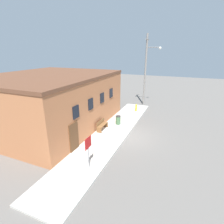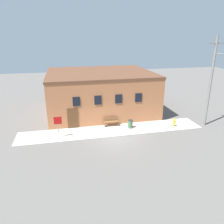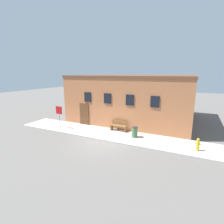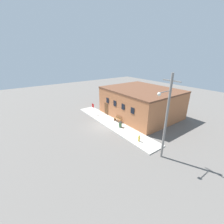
{
  "view_description": "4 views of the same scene",
  "coord_description": "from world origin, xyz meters",
  "views": [
    {
      "loc": [
        -12.82,
        -3.9,
        6.85
      ],
      "look_at": [
        -0.02,
        1.42,
        2.0
      ],
      "focal_mm": 28.0,
      "sensor_mm": 36.0,
      "label": 1
    },
    {
      "loc": [
        -4.31,
        -17.62,
        8.87
      ],
      "look_at": [
        -0.02,
        1.42,
        2.0
      ],
      "focal_mm": 35.0,
      "sensor_mm": 36.0,
      "label": 2
    },
    {
      "loc": [
        5.91,
        -10.93,
        5.08
      ],
      "look_at": [
        -0.02,
        1.42,
        2.0
      ],
      "focal_mm": 28.0,
      "sensor_mm": 36.0,
      "label": 3
    },
    {
      "loc": [
        17.54,
        -11.33,
        10.36
      ],
      "look_at": [
        -0.02,
        1.42,
        2.0
      ],
      "focal_mm": 24.0,
      "sensor_mm": 36.0,
      "label": 4
    }
  ],
  "objects": [
    {
      "name": "bench",
      "position": [
        0.14,
        2.47,
        0.56
      ],
      "size": [
        1.44,
        0.44,
        0.87
      ],
      "color": "brown",
      "rests_on": "sidewalk"
    },
    {
      "name": "fire_hydrant",
      "position": [
        6.35,
        0.99,
        0.55
      ],
      "size": [
        0.39,
        0.19,
        0.86
      ],
      "color": "gold",
      "rests_on": "sidewalk"
    },
    {
      "name": "ground_plane",
      "position": [
        0.0,
        0.0,
        0.0
      ],
      "size": [
        80.0,
        80.0,
        0.0
      ],
      "primitive_type": "plane",
      "color": "#66605B"
    },
    {
      "name": "trash_bin",
      "position": [
        1.87,
        1.56,
        0.55
      ],
      "size": [
        0.48,
        0.48,
        0.85
      ],
      "color": "#426642",
      "rests_on": "sidewalk"
    },
    {
      "name": "stop_sign",
      "position": [
        -5.05,
        0.84,
        1.54
      ],
      "size": [
        0.69,
        0.06,
        2.02
      ],
      "color": "gray",
      "rests_on": "sidewalk"
    },
    {
      "name": "sidewalk",
      "position": [
        0.0,
        1.42,
        0.06
      ],
      "size": [
        17.87,
        2.83,
        0.12
      ],
      "color": "#BCB7AD",
      "rests_on": "ground"
    },
    {
      "name": "brick_building",
      "position": [
        -0.08,
        7.8,
        2.42
      ],
      "size": [
        12.12,
        10.06,
        4.84
      ],
      "color": "#B26B42",
      "rests_on": "ground"
    }
  ]
}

